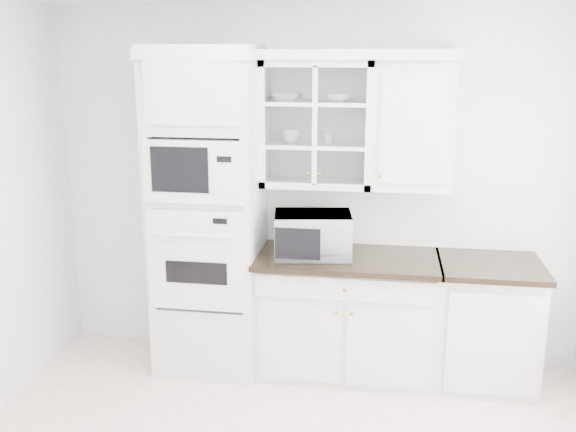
# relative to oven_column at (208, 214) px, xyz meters

# --- Properties ---
(room_shell) EXTENTS (4.00, 3.50, 2.70)m
(room_shell) POSITION_rel_oven_column_xyz_m (0.75, -0.99, 0.58)
(room_shell) COLOR white
(room_shell) RESTS_ON ground
(oven_column) EXTENTS (0.76, 0.68, 2.40)m
(oven_column) POSITION_rel_oven_column_xyz_m (0.00, 0.00, 0.00)
(oven_column) COLOR silver
(oven_column) RESTS_ON ground
(base_cabinet_run) EXTENTS (1.32, 0.67, 0.92)m
(base_cabinet_run) POSITION_rel_oven_column_xyz_m (1.03, 0.03, -0.74)
(base_cabinet_run) COLOR silver
(base_cabinet_run) RESTS_ON ground
(extra_base_cabinet) EXTENTS (0.72, 0.67, 0.92)m
(extra_base_cabinet) POSITION_rel_oven_column_xyz_m (2.03, 0.03, -0.74)
(extra_base_cabinet) COLOR silver
(extra_base_cabinet) RESTS_ON ground
(upper_cabinet_glass) EXTENTS (0.80, 0.33, 0.90)m
(upper_cabinet_glass) POSITION_rel_oven_column_xyz_m (0.78, 0.17, 0.65)
(upper_cabinet_glass) COLOR silver
(upper_cabinet_glass) RESTS_ON room_shell
(upper_cabinet_solid) EXTENTS (0.55, 0.33, 0.90)m
(upper_cabinet_solid) POSITION_rel_oven_column_xyz_m (1.46, 0.17, 0.65)
(upper_cabinet_solid) COLOR silver
(upper_cabinet_solid) RESTS_ON room_shell
(crown_molding) EXTENTS (2.14, 0.38, 0.07)m
(crown_molding) POSITION_rel_oven_column_xyz_m (0.68, 0.14, 1.14)
(crown_molding) COLOR white
(crown_molding) RESTS_ON room_shell
(countertop_microwave) EXTENTS (0.60, 0.53, 0.32)m
(countertop_microwave) POSITION_rel_oven_column_xyz_m (0.77, -0.00, -0.12)
(countertop_microwave) COLOR white
(countertop_microwave) RESTS_ON base_cabinet_run
(bowl_a) EXTENTS (0.25, 0.25, 0.05)m
(bowl_a) POSITION_rel_oven_column_xyz_m (0.55, 0.17, 0.84)
(bowl_a) COLOR white
(bowl_a) RESTS_ON upper_cabinet_glass
(bowl_b) EXTENTS (0.21, 0.21, 0.06)m
(bowl_b) POSITION_rel_oven_column_xyz_m (0.93, 0.16, 0.84)
(bowl_b) COLOR white
(bowl_b) RESTS_ON upper_cabinet_glass
(cup_a) EXTENTS (0.15, 0.15, 0.10)m
(cup_a) POSITION_rel_oven_column_xyz_m (0.59, 0.18, 0.56)
(cup_a) COLOR white
(cup_a) RESTS_ON upper_cabinet_glass
(cup_b) EXTENTS (0.10, 0.10, 0.08)m
(cup_b) POSITION_rel_oven_column_xyz_m (0.86, 0.18, 0.55)
(cup_b) COLOR white
(cup_b) RESTS_ON upper_cabinet_glass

